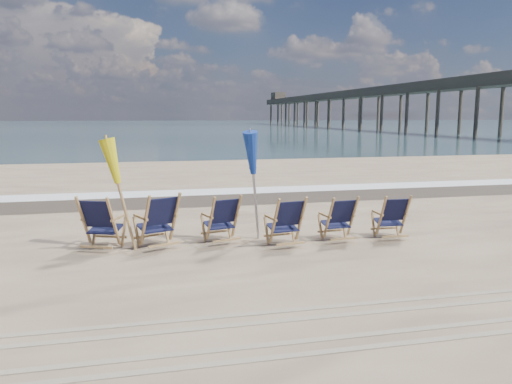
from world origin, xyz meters
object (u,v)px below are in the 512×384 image
fishing_pier (375,103)px  beach_chair_3 (301,221)px  umbrella_blue (255,156)px  umbrella_yellow (121,166)px  beach_chair_2 (237,218)px  beach_chair_5 (406,217)px  beach_chair_0 (113,224)px  beach_chair_4 (353,218)px  beach_chair_1 (175,219)px

fishing_pier → beach_chair_3: bearing=-117.1°
beach_chair_3 → umbrella_blue: (-0.80, 0.57, 1.23)m
umbrella_yellow → umbrella_blue: (2.57, 0.07, 0.12)m
beach_chair_2 → umbrella_blue: size_ratio=0.44×
beach_chair_5 → fishing_pier: (35.12, 73.04, 4.18)m
beach_chair_0 → beach_chair_4: bearing=-160.9°
beach_chair_5 → umbrella_blue: bearing=-7.0°
beach_chair_4 → umbrella_blue: (-1.93, 0.45, 1.26)m
beach_chair_5 → umbrella_blue: size_ratio=0.42×
beach_chair_1 → beach_chair_5: 4.69m
beach_chair_4 → beach_chair_5: 1.14m
umbrella_yellow → umbrella_blue: umbrella_blue is taller
beach_chair_1 → umbrella_yellow: bearing=-22.4°
beach_chair_0 → beach_chair_5: beach_chair_0 is taller
beach_chair_1 → fishing_pier: 82.87m
beach_chair_0 → beach_chair_3: size_ratio=1.06×
fishing_pier → umbrella_yellow: bearing=-119.3°
beach_chair_5 → umbrella_yellow: bearing=-1.9°
beach_chair_1 → fishing_pier: size_ratio=0.01×
fishing_pier → beach_chair_2: bearing=-118.0°
umbrella_yellow → beach_chair_4: bearing=-4.8°
beach_chair_2 → beach_chair_3: size_ratio=0.99×
beach_chair_4 → fishing_pier: 81.59m
umbrella_yellow → fishing_pier: fishing_pier is taller
beach_chair_5 → beach_chair_0: bearing=-0.7°
beach_chair_0 → beach_chair_5: size_ratio=1.13×
beach_chair_0 → beach_chair_2: 2.39m
beach_chair_0 → umbrella_yellow: size_ratio=0.50×
beach_chair_4 → umbrella_yellow: bearing=-9.9°
beach_chair_0 → umbrella_blue: 3.01m
beach_chair_1 → umbrella_blue: (1.60, 0.06, 1.19)m
beach_chair_5 → umbrella_blue: 3.36m
beach_chair_1 → beach_chair_4: 3.56m
umbrella_blue → beach_chair_0: bearing=-176.2°
beach_chair_3 → fishing_pier: bearing=-125.6°
beach_chair_2 → umbrella_yellow: 2.47m
beach_chair_2 → umbrella_yellow: (-2.20, -0.08, 1.11)m
beach_chair_3 → umbrella_yellow: bearing=-17.0°
fishing_pier → umbrella_blue: bearing=-117.8°
beach_chair_2 → umbrella_yellow: size_ratio=0.47×
beach_chair_0 → beach_chair_3: bearing=-163.9°
beach_chair_4 → umbrella_yellow: (-4.51, 0.38, 1.13)m
beach_chair_2 → beach_chair_5: size_ratio=1.05×
beach_chair_1 → beach_chair_4: size_ratio=1.15×
beach_chair_4 → umbrella_blue: 2.35m
beach_chair_1 → beach_chair_3: bearing=144.6°
beach_chair_0 → umbrella_yellow: bearing=-125.4°
beach_chair_0 → umbrella_blue: (2.75, 0.18, 1.20)m
beach_chair_1 → beach_chair_2: (1.23, 0.07, -0.05)m
beach_chair_3 → beach_chair_4: (1.13, 0.12, -0.03)m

